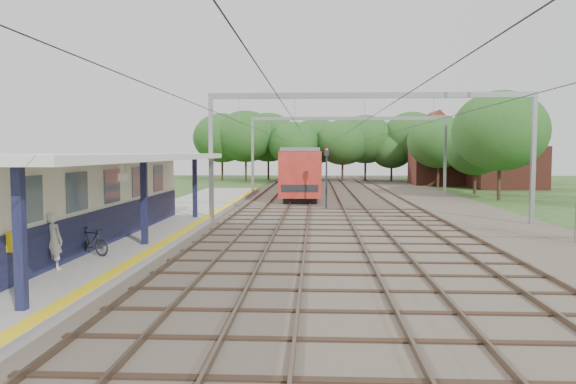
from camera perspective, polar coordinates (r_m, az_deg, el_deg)
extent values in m
plane|color=#2D4C1E|center=(15.46, 0.45, -10.36)|extent=(160.00, 160.00, 0.00)
cube|color=#473D33|center=(45.24, 7.09, -0.81)|extent=(18.00, 90.00, 0.10)
cube|color=gray|center=(30.30, -12.77, -3.02)|extent=(5.00, 52.00, 0.35)
cube|color=yellow|center=(29.75, -8.59, -2.75)|extent=(0.45, 52.00, 0.01)
cube|color=beige|center=(24.00, -20.56, -0.51)|extent=(3.20, 18.00, 3.40)
cube|color=#101334|center=(23.50, -16.87, -2.97)|extent=(0.06, 18.00, 1.40)
cube|color=slate|center=(23.37, -16.92, 0.69)|extent=(0.05, 16.00, 1.30)
cube|color=yellow|center=(16.15, -26.17, -4.55)|extent=(0.18, 0.38, 0.50)
cube|color=#101334|center=(13.75, -25.59, -4.28)|extent=(0.22, 0.22, 3.20)
cube|color=#101334|center=(22.03, -14.41, -1.02)|extent=(0.22, 0.22, 3.20)
cube|color=#101334|center=(30.72, -9.44, 0.44)|extent=(0.22, 0.22, 3.20)
cube|color=silver|center=(22.58, -19.10, 3.37)|extent=(6.40, 20.00, 0.24)
cube|color=white|center=(20.10, -16.42, 1.46)|extent=(0.06, 0.85, 0.26)
cube|color=brown|center=(45.37, -3.32, -0.61)|extent=(0.07, 88.00, 0.15)
cube|color=brown|center=(45.23, -1.51, -0.62)|extent=(0.07, 88.00, 0.15)
cube|color=brown|center=(45.14, 0.47, -0.63)|extent=(0.07, 88.00, 0.15)
cube|color=brown|center=(45.11, 2.29, -0.64)|extent=(0.07, 88.00, 0.15)
cube|color=brown|center=(45.15, 5.17, -0.65)|extent=(0.07, 88.00, 0.15)
cube|color=brown|center=(45.23, 6.99, -0.65)|extent=(0.07, 88.00, 0.15)
cube|color=brown|center=(45.44, 9.71, -0.66)|extent=(0.07, 88.00, 0.15)
cube|color=brown|center=(45.63, 11.50, -0.66)|extent=(0.07, 88.00, 0.15)
cube|color=gray|center=(30.48, -7.82, 3.35)|extent=(0.22, 0.22, 7.00)
cube|color=gray|center=(32.05, 23.65, 3.08)|extent=(0.22, 0.22, 7.00)
cube|color=gray|center=(30.25, 8.39, 9.69)|extent=(17.00, 0.20, 0.30)
cube|color=gray|center=(50.27, -3.61, 3.63)|extent=(0.22, 0.22, 7.00)
cube|color=gray|center=(51.24, 15.68, 3.50)|extent=(0.22, 0.22, 7.00)
cube|color=gray|center=(50.13, 6.15, 7.45)|extent=(17.00, 0.20, 0.30)
cylinder|color=black|center=(45.18, -2.43, 6.13)|extent=(0.02, 88.00, 0.02)
cylinder|color=black|center=(45.00, 1.39, 6.14)|extent=(0.02, 88.00, 0.02)
cylinder|color=black|center=(45.06, 6.13, 6.11)|extent=(0.02, 88.00, 0.02)
cylinder|color=black|center=(45.41, 10.69, 6.05)|extent=(0.02, 88.00, 0.02)
cylinder|color=#382619|center=(76.73, -5.15, 2.22)|extent=(0.28, 0.28, 2.88)
ellipsoid|color=#194117|center=(76.70, -5.17, 4.85)|extent=(6.72, 6.72, 5.76)
cylinder|color=#382619|center=(78.14, -0.58, 2.14)|extent=(0.28, 0.28, 2.52)
ellipsoid|color=#194117|center=(78.10, -0.58, 4.39)|extent=(5.88, 5.88, 5.04)
cylinder|color=#382619|center=(75.00, 3.87, 2.32)|extent=(0.28, 0.28, 3.24)
ellipsoid|color=#194117|center=(74.99, 3.88, 5.35)|extent=(7.56, 7.56, 6.48)
cylinder|color=#382619|center=(77.35, 8.29, 2.14)|extent=(0.28, 0.28, 2.70)
ellipsoid|color=#194117|center=(77.32, 8.32, 4.59)|extent=(6.30, 6.30, 5.40)
cylinder|color=#382619|center=(54.81, 17.48, 1.14)|extent=(0.28, 0.28, 2.52)
ellipsoid|color=#194117|center=(54.75, 17.55, 4.36)|extent=(5.88, 5.88, 5.04)
cylinder|color=#382619|center=(70.48, 14.59, 1.95)|extent=(0.28, 0.28, 2.88)
ellipsoid|color=#194117|center=(70.45, 14.64, 4.81)|extent=(6.72, 6.72, 5.76)
cube|color=brown|center=(64.30, 21.31, 2.34)|extent=(7.00, 6.00, 4.50)
cube|color=maroon|center=(64.30, 21.38, 5.14)|extent=(4.99, 6.12, 4.99)
cube|color=brown|center=(68.72, 15.76, 2.76)|extent=(8.00, 6.00, 5.00)
cube|color=maroon|center=(68.73, 15.82, 5.59)|extent=(5.52, 6.12, 5.52)
imported|color=beige|center=(18.18, -22.77, -4.62)|extent=(0.70, 0.55, 1.71)
imported|color=black|center=(20.27, -19.37, -4.75)|extent=(1.64, 1.10, 0.96)
cube|color=black|center=(49.63, 1.51, -0.04)|extent=(2.48, 17.71, 0.44)
cube|color=#A92219|center=(49.53, 1.52, 2.19)|extent=(3.10, 19.25, 3.40)
cube|color=black|center=(49.52, 1.52, 2.61)|extent=(3.14, 17.71, 0.96)
cube|color=slate|center=(49.50, 1.52, 4.29)|extent=(2.85, 19.25, 0.28)
cube|color=black|center=(69.44, 1.88, 1.12)|extent=(2.48, 17.71, 0.44)
cube|color=#A92219|center=(69.37, 1.89, 2.71)|extent=(3.10, 19.25, 3.40)
cube|color=black|center=(69.36, 1.89, 3.01)|extent=(3.14, 17.71, 0.96)
cube|color=slate|center=(69.35, 1.89, 4.22)|extent=(2.85, 19.25, 0.28)
cylinder|color=black|center=(37.63, 3.92, 1.06)|extent=(0.13, 0.13, 3.80)
cube|color=black|center=(37.58, 3.94, 4.10)|extent=(0.30, 0.20, 0.52)
sphere|color=red|center=(37.48, 3.94, 4.33)|extent=(0.13, 0.13, 0.13)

